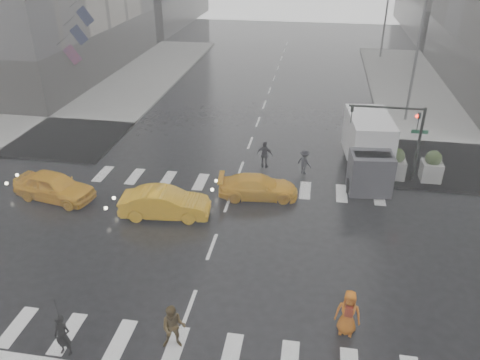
% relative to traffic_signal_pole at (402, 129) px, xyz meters
% --- Properties ---
extents(ground, '(120.00, 120.00, 0.00)m').
position_rel_traffic_signal_pole_xyz_m(ground, '(-9.01, -8.01, -3.22)').
color(ground, black).
rests_on(ground, ground).
extents(sidewalk_nw, '(35.00, 35.00, 0.15)m').
position_rel_traffic_signal_pole_xyz_m(sidewalk_nw, '(-28.51, 9.49, -3.14)').
color(sidewalk_nw, gray).
rests_on(sidewalk_nw, ground).
extents(road_markings, '(18.00, 48.00, 0.01)m').
position_rel_traffic_signal_pole_xyz_m(road_markings, '(-9.01, -8.01, -3.21)').
color(road_markings, silver).
rests_on(road_markings, ground).
extents(traffic_signal_pole, '(4.45, 0.42, 4.50)m').
position_rel_traffic_signal_pole_xyz_m(traffic_signal_pole, '(0.00, 0.00, 0.00)').
color(traffic_signal_pole, black).
rests_on(traffic_signal_pole, ground).
extents(street_lamp_near, '(2.15, 0.22, 9.00)m').
position_rel_traffic_signal_pole_xyz_m(street_lamp_near, '(1.86, 9.99, 1.73)').
color(street_lamp_near, '#59595B').
rests_on(street_lamp_near, ground).
extents(street_lamp_far, '(2.15, 0.22, 9.00)m').
position_rel_traffic_signal_pole_xyz_m(street_lamp_far, '(1.86, 29.99, 1.73)').
color(street_lamp_far, '#59595B').
rests_on(street_lamp_far, ground).
extents(planter_west, '(1.10, 1.10, 1.80)m').
position_rel_traffic_signal_pole_xyz_m(planter_west, '(-2.01, 0.19, -2.23)').
color(planter_west, gray).
rests_on(planter_west, ground).
extents(planter_mid, '(1.10, 1.10, 1.80)m').
position_rel_traffic_signal_pole_xyz_m(planter_mid, '(-0.01, 0.19, -2.23)').
color(planter_mid, gray).
rests_on(planter_mid, ground).
extents(planter_east, '(1.10, 1.10, 1.80)m').
position_rel_traffic_signal_pole_xyz_m(planter_east, '(1.99, 0.19, -2.23)').
color(planter_east, gray).
rests_on(planter_east, ground).
extents(flag_cluster, '(2.87, 3.06, 4.69)m').
position_rel_traffic_signal_pole_xyz_m(flag_cluster, '(-24.09, 10.49, 2.42)').
color(flag_cluster, '#59595B').
rests_on(flag_cluster, ground).
extents(pedestrian_black, '(1.01, 1.02, 2.43)m').
position_rel_traffic_signal_pole_xyz_m(pedestrian_black, '(-12.61, -14.81, -1.60)').
color(pedestrian_black, black).
rests_on(pedestrian_black, ground).
extents(pedestrian_brown, '(0.96, 0.81, 1.76)m').
position_rel_traffic_signal_pole_xyz_m(pedestrian_brown, '(-9.01, -13.89, -2.34)').
color(pedestrian_brown, '#483619').
rests_on(pedestrian_brown, ground).
extents(pedestrian_orange, '(0.98, 0.71, 1.85)m').
position_rel_traffic_signal_pole_xyz_m(pedestrian_orange, '(-3.10, -12.25, -2.29)').
color(pedestrian_orange, '#C05B0D').
rests_on(pedestrian_orange, ground).
extents(pedestrian_far_a, '(1.09, 0.78, 1.71)m').
position_rel_traffic_signal_pole_xyz_m(pedestrian_far_a, '(-7.60, 0.48, -2.36)').
color(pedestrian_far_a, black).
rests_on(pedestrian_far_a, ground).
extents(pedestrian_far_b, '(1.11, 1.01, 1.51)m').
position_rel_traffic_signal_pole_xyz_m(pedestrian_far_b, '(-5.18, 0.06, -2.46)').
color(pedestrian_far_b, black).
rests_on(pedestrian_far_b, ground).
extents(taxi_front, '(4.71, 2.60, 1.52)m').
position_rel_traffic_signal_pole_xyz_m(taxi_front, '(-18.26, -5.15, -2.46)').
color(taxi_front, '#F7A80D').
rests_on(taxi_front, ground).
extents(taxi_mid, '(4.62, 2.02, 1.48)m').
position_rel_traffic_signal_pole_xyz_m(taxi_mid, '(-11.89, -5.83, -2.48)').
color(taxi_mid, '#F7A80D').
rests_on(taxi_mid, ground).
extents(taxi_rear, '(3.96, 2.18, 1.24)m').
position_rel_traffic_signal_pole_xyz_m(taxi_rear, '(-7.52, -3.14, -2.59)').
color(taxi_rear, '#F7A80D').
rests_on(taxi_rear, ground).
extents(box_truck, '(2.33, 6.21, 3.30)m').
position_rel_traffic_signal_pole_xyz_m(box_truck, '(-1.59, 0.59, -1.45)').
color(box_truck, silver).
rests_on(box_truck, ground).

